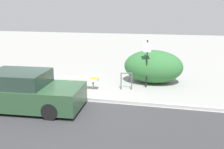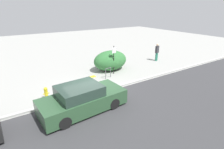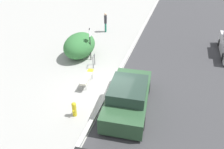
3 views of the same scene
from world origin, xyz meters
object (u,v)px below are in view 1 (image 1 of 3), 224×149
object	(u,v)px
sign_post	(147,60)
fire_hydrant	(25,80)
bench	(81,79)
parked_car_near	(23,92)
bike_rack	(126,79)

from	to	relation	value
sign_post	fire_hydrant	size ratio (longest dim) A/B	3.01
bench	parked_car_near	size ratio (longest dim) A/B	0.37
bench	sign_post	world-z (taller)	sign_post
bench	parked_car_near	bearing A→B (deg)	-121.24
fire_hydrant	bike_rack	bearing A→B (deg)	10.06
bench	bike_rack	size ratio (longest dim) A/B	2.06
parked_car_near	bench	bearing A→B (deg)	59.56
fire_hydrant	parked_car_near	bearing A→B (deg)	-59.64
bench	fire_hydrant	distance (m)	2.73
bench	sign_post	size ratio (longest dim) A/B	0.74
bike_rack	parked_car_near	size ratio (longest dim) A/B	0.18
bike_rack	sign_post	size ratio (longest dim) A/B	0.36
bench	bike_rack	xyz separation A→B (m)	(2.11, 0.40, 0.02)
bench	sign_post	xyz separation A→B (m)	(2.99, 0.96, 0.90)
bench	parked_car_near	world-z (taller)	parked_car_near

